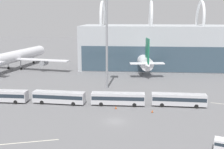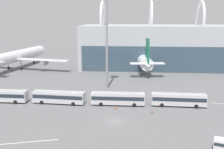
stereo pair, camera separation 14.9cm
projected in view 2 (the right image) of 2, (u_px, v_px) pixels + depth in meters
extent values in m
plane|color=slate|center=(115.00, 121.00, 59.44)|extent=(440.00, 440.00, 0.00)
torus|color=white|center=(103.00, 18.00, 117.06)|extent=(1.10, 14.22, 14.22)
torus|color=white|center=(151.00, 18.00, 115.40)|extent=(1.10, 14.22, 14.22)
torus|color=white|center=(200.00, 18.00, 113.75)|extent=(1.10, 14.22, 14.22)
cylinder|color=white|center=(17.00, 56.00, 116.23)|extent=(11.13, 37.91, 4.58)
sphere|color=white|center=(40.00, 50.00, 134.03)|extent=(4.49, 4.49, 4.49)
cube|color=white|center=(14.00, 59.00, 114.23)|extent=(47.64, 11.63, 0.35)
cylinder|color=gray|center=(44.00, 63.00, 111.11)|extent=(2.70, 4.23, 2.04)
cylinder|color=gray|center=(34.00, 58.00, 128.72)|extent=(0.36, 0.36, 4.31)
cylinder|color=black|center=(34.00, 62.00, 129.17)|extent=(0.64, 1.16, 1.10)
cylinder|color=gray|center=(8.00, 63.00, 115.36)|extent=(0.36, 0.36, 4.31)
cylinder|color=black|center=(9.00, 68.00, 115.81)|extent=(0.64, 1.16, 1.10)
cylinder|color=gray|center=(21.00, 63.00, 113.86)|extent=(0.36, 0.36, 4.31)
cylinder|color=black|center=(21.00, 69.00, 114.31)|extent=(0.64, 1.16, 1.10)
cylinder|color=white|center=(141.00, 58.00, 114.42)|extent=(8.85, 34.01, 4.63)
sphere|color=white|center=(136.00, 52.00, 130.88)|extent=(4.54, 4.54, 4.54)
cone|color=white|center=(147.00, 65.00, 97.96)|extent=(5.30, 7.89, 4.40)
cube|color=white|center=(141.00, 61.00, 112.58)|extent=(35.09, 7.49, 0.35)
cylinder|color=gray|center=(117.00, 64.00, 112.50)|extent=(2.92, 3.72, 2.51)
cylinder|color=gray|center=(165.00, 64.00, 113.30)|extent=(2.92, 3.72, 2.51)
cube|color=#19724C|center=(147.00, 51.00, 97.72)|extent=(1.15, 5.98, 8.54)
cube|color=white|center=(147.00, 63.00, 98.67)|extent=(12.36, 4.70, 0.28)
cylinder|color=gray|center=(137.00, 59.00, 125.96)|extent=(0.36, 0.36, 3.82)
cylinder|color=black|center=(137.00, 63.00, 126.36)|extent=(0.59, 1.15, 1.10)
cylinder|color=gray|center=(134.00, 64.00, 112.79)|extent=(0.36, 0.36, 3.82)
cylinder|color=black|center=(134.00, 69.00, 113.19)|extent=(0.59, 1.15, 1.10)
cylinder|color=gray|center=(149.00, 64.00, 113.03)|extent=(0.36, 0.36, 3.82)
cylinder|color=black|center=(148.00, 69.00, 113.43)|extent=(0.59, 1.15, 1.10)
cone|color=silver|center=(223.00, 52.00, 129.24)|extent=(7.54, 6.81, 4.76)
cube|color=silver|center=(2.00, 95.00, 72.09)|extent=(13.22, 2.84, 2.74)
cube|color=#232D38|center=(2.00, 94.00, 72.04)|extent=(12.96, 2.87, 0.96)
cube|color=silver|center=(2.00, 91.00, 71.82)|extent=(12.82, 2.76, 0.12)
cylinder|color=black|center=(20.00, 99.00, 73.17)|extent=(1.00, 0.31, 1.00)
cylinder|color=black|center=(16.00, 102.00, 70.76)|extent=(1.00, 0.31, 1.00)
cube|color=silver|center=(59.00, 97.00, 70.83)|extent=(13.34, 3.60, 2.74)
cube|color=#232D38|center=(59.00, 96.00, 70.77)|extent=(13.08, 3.61, 0.96)
cube|color=silver|center=(59.00, 92.00, 70.55)|extent=(12.94, 3.49, 0.12)
cylinder|color=black|center=(76.00, 101.00, 71.67)|extent=(1.02, 0.37, 1.00)
cylinder|color=black|center=(73.00, 104.00, 69.28)|extent=(1.02, 0.37, 1.00)
cylinder|color=black|center=(46.00, 99.00, 72.90)|extent=(1.02, 0.37, 1.00)
cylinder|color=black|center=(42.00, 102.00, 70.51)|extent=(1.02, 0.37, 1.00)
cube|color=silver|center=(118.00, 98.00, 69.66)|extent=(13.21, 2.77, 2.74)
cube|color=#232D38|center=(118.00, 97.00, 69.60)|extent=(12.94, 2.80, 0.96)
cube|color=silver|center=(118.00, 93.00, 69.39)|extent=(12.81, 2.69, 0.12)
cylinder|color=black|center=(134.00, 102.00, 70.82)|extent=(1.00, 0.31, 1.00)
cylinder|color=black|center=(134.00, 105.00, 68.41)|extent=(1.00, 0.31, 1.00)
cylinder|color=black|center=(102.00, 101.00, 71.44)|extent=(1.00, 0.31, 1.00)
cylinder|color=black|center=(101.00, 104.00, 69.03)|extent=(1.00, 0.31, 1.00)
cube|color=silver|center=(179.00, 99.00, 68.80)|extent=(13.27, 3.10, 2.74)
cube|color=#232D38|center=(179.00, 98.00, 68.74)|extent=(13.00, 3.12, 0.96)
cube|color=silver|center=(179.00, 94.00, 68.53)|extent=(12.87, 3.01, 0.12)
cylinder|color=black|center=(195.00, 103.00, 69.79)|extent=(1.01, 0.33, 1.00)
cylinder|color=black|center=(196.00, 106.00, 67.39)|extent=(1.01, 0.33, 1.00)
cylinder|color=black|center=(161.00, 102.00, 70.73)|extent=(1.01, 0.33, 1.00)
cylinder|color=black|center=(162.00, 105.00, 68.33)|extent=(1.01, 0.33, 1.00)
cylinder|color=black|center=(221.00, 147.00, 47.18)|extent=(0.73, 0.43, 0.70)
cylinder|color=gray|center=(107.00, 38.00, 82.65)|extent=(0.68, 0.68, 30.96)
cube|color=silver|center=(56.00, 97.00, 76.49)|extent=(9.82, 3.12, 0.01)
cube|color=silver|center=(27.00, 142.00, 49.65)|extent=(10.53, 3.37, 0.01)
cube|color=black|center=(152.00, 112.00, 64.71)|extent=(0.50, 0.50, 0.02)
cone|color=#EA5914|center=(152.00, 111.00, 64.64)|extent=(0.37, 0.37, 0.62)
cube|color=black|center=(116.00, 109.00, 67.23)|extent=(0.54, 0.54, 0.02)
cone|color=#EA5914|center=(116.00, 107.00, 67.15)|extent=(0.40, 0.40, 0.71)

